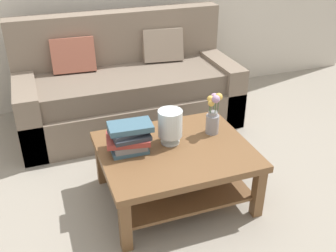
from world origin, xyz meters
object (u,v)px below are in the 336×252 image
at_px(coffee_table, 175,162).
at_px(book_stack_main, 130,137).
at_px(glass_hurricane_vase, 170,124).
at_px(couch, 128,89).
at_px(flower_pitcher, 213,115).

height_order(coffee_table, book_stack_main, book_stack_main).
bearing_deg(coffee_table, book_stack_main, 166.27).
height_order(book_stack_main, glass_hurricane_vase, glass_hurricane_vase).
relative_size(coffee_table, book_stack_main, 3.13).
bearing_deg(coffee_table, glass_hurricane_vase, 96.79).
relative_size(couch, flower_pitcher, 6.50).
xyz_separation_m(couch, glass_hurricane_vase, (0.00, -1.21, 0.22)).
relative_size(book_stack_main, glass_hurricane_vase, 1.33).
bearing_deg(glass_hurricane_vase, coffee_table, -83.21).
relative_size(book_stack_main, flower_pitcher, 1.05).
distance_m(couch, glass_hurricane_vase, 1.23).
xyz_separation_m(couch, flower_pitcher, (0.35, -1.18, 0.22)).
bearing_deg(flower_pitcher, coffee_table, -161.62).
xyz_separation_m(couch, coffee_table, (0.01, -1.29, -0.05)).
bearing_deg(book_stack_main, glass_hurricane_vase, 1.82).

